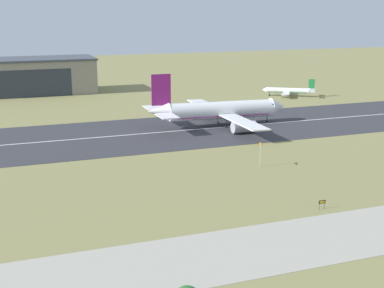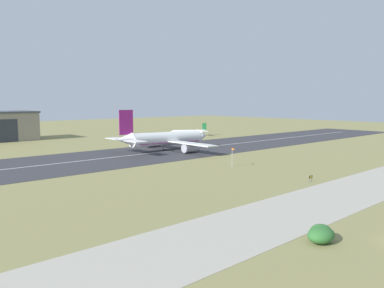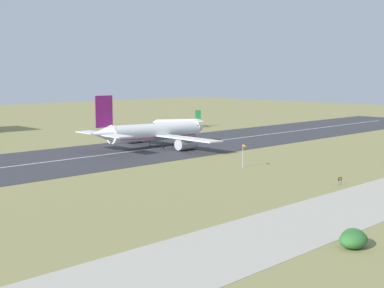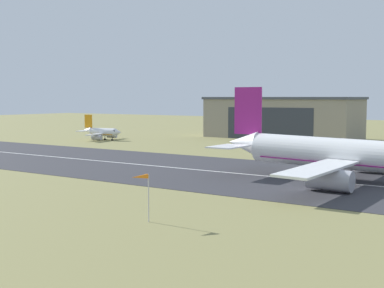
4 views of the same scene
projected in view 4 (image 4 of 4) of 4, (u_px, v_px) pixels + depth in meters
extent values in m
cube|color=#333338|center=(165.00, 167.00, 119.80)|extent=(425.37, 45.98, 0.06)
cube|color=silver|center=(165.00, 167.00, 119.80)|extent=(382.84, 0.70, 0.01)
cube|color=gray|center=(282.00, 119.00, 205.19)|extent=(57.15, 23.74, 14.86)
cube|color=#424751|center=(283.00, 98.00, 204.50)|extent=(58.15, 24.74, 0.90)
cube|color=#2D333D|center=(269.00, 124.00, 195.48)|extent=(34.29, 0.12, 11.89)
cylinder|color=white|center=(345.00, 154.00, 99.50)|extent=(36.16, 5.75, 6.43)
cone|color=white|center=(243.00, 143.00, 111.38)|extent=(6.97, 5.16, 5.29)
cube|color=#991E7A|center=(345.00, 162.00, 99.63)|extent=(32.45, 5.46, 0.83)
cube|color=white|center=(319.00, 168.00, 86.74)|extent=(5.79, 24.45, 0.51)
cylinder|color=#A8A8B2|center=(330.00, 180.00, 87.88)|extent=(7.51, 3.56, 3.69)
cube|color=white|center=(371.00, 152.00, 111.63)|extent=(5.79, 24.45, 0.51)
cylinder|color=#A8A8B2|center=(374.00, 163.00, 109.55)|extent=(7.51, 3.56, 3.69)
cube|color=#991E7A|center=(248.00, 111.00, 110.22)|extent=(6.23, 0.28, 9.73)
cube|color=white|center=(228.00, 146.00, 105.07)|extent=(5.46, 8.76, 0.24)
cube|color=white|center=(262.00, 141.00, 117.02)|extent=(5.46, 8.76, 0.24)
cylinder|color=black|center=(339.00, 177.00, 96.89)|extent=(0.24, 0.24, 2.26)
cylinder|color=black|center=(339.00, 182.00, 96.97)|extent=(0.84, 0.84, 0.44)
cylinder|color=black|center=(351.00, 173.00, 102.56)|extent=(0.24, 0.24, 2.26)
cylinder|color=black|center=(351.00, 178.00, 102.64)|extent=(0.84, 0.84, 0.44)
cylinder|color=white|center=(103.00, 132.00, 195.19)|extent=(10.41, 4.86, 2.85)
cone|color=white|center=(118.00, 132.00, 192.82)|extent=(3.10, 3.32, 2.85)
cone|color=white|center=(87.00, 130.00, 197.67)|extent=(3.88, 3.22, 2.57)
cube|color=black|center=(115.00, 131.00, 193.30)|extent=(1.58, 2.60, 0.44)
cube|color=orange|center=(103.00, 134.00, 195.26)|extent=(9.40, 4.52, 0.20)
cube|color=white|center=(95.00, 134.00, 189.69)|extent=(3.81, 9.21, 0.40)
cylinder|color=#A8A8B2|center=(97.00, 137.00, 190.31)|extent=(4.00, 2.50, 1.77)
cube|color=white|center=(112.00, 132.00, 200.62)|extent=(3.81, 9.21, 0.40)
cylinder|color=#A8A8B2|center=(112.00, 136.00, 199.91)|extent=(4.00, 2.50, 1.77)
cube|color=orange|center=(88.00, 121.00, 197.19)|extent=(3.10, 0.91, 4.85)
cube|color=white|center=(82.00, 131.00, 194.30)|extent=(3.56, 4.83, 0.24)
cube|color=white|center=(93.00, 130.00, 200.97)|extent=(3.56, 4.83, 0.24)
cylinder|color=black|center=(112.00, 138.00, 193.95)|extent=(0.24, 0.24, 1.55)
cylinder|color=black|center=(112.00, 140.00, 194.00)|extent=(0.84, 0.84, 0.44)
cylinder|color=black|center=(100.00, 138.00, 193.91)|extent=(0.24, 0.24, 1.55)
cylinder|color=black|center=(100.00, 140.00, 193.96)|extent=(0.84, 0.84, 0.44)
cylinder|color=black|center=(105.00, 138.00, 197.07)|extent=(0.24, 0.24, 1.55)
cylinder|color=black|center=(105.00, 139.00, 197.12)|extent=(0.84, 0.84, 0.44)
cylinder|color=#B7B7BC|center=(149.00, 198.00, 66.81)|extent=(0.14, 0.14, 6.08)
cone|color=orange|center=(140.00, 177.00, 65.93)|extent=(1.44, 2.20, 0.60)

